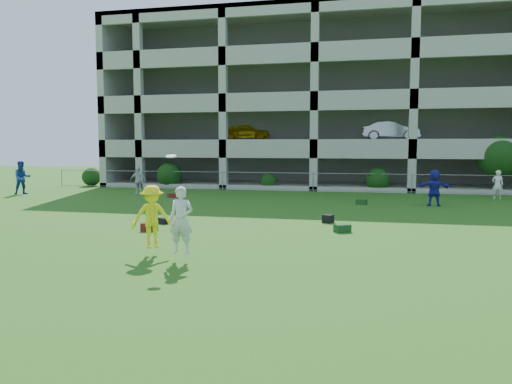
% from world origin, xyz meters
% --- Properties ---
extents(ground, '(100.00, 100.00, 0.00)m').
position_xyz_m(ground, '(0.00, 0.00, 0.00)').
color(ground, '#235114').
rests_on(ground, ground).
extents(bystander_a, '(1.22, 1.22, 2.00)m').
position_xyz_m(bystander_a, '(-16.65, 13.12, 1.00)').
color(bystander_a, navy).
rests_on(bystander_a, ground).
extents(bystander_b, '(1.02, 0.59, 1.64)m').
position_xyz_m(bystander_b, '(-9.99, 14.76, 0.82)').
color(bystander_b, silver).
rests_on(bystander_b, ground).
extents(bystander_d, '(1.66, 0.60, 1.77)m').
position_xyz_m(bystander_d, '(6.52, 12.50, 0.88)').
color(bystander_d, '#21249A').
rests_on(bystander_d, ground).
extents(bystander_e, '(0.62, 0.45, 1.59)m').
position_xyz_m(bystander_e, '(10.21, 16.32, 0.79)').
color(bystander_e, white).
rests_on(bystander_e, ground).
extents(bag_red_a, '(0.60, 0.41, 0.28)m').
position_xyz_m(bag_red_a, '(-3.78, 2.90, 0.14)').
color(bag_red_a, '#570F10').
rests_on(bag_red_a, ground).
extents(bag_black_b, '(0.47, 0.43, 0.22)m').
position_xyz_m(bag_black_b, '(-3.97, 4.51, 0.11)').
color(bag_black_b, black).
rests_on(bag_black_b, ground).
extents(bag_green_c, '(0.61, 0.57, 0.26)m').
position_xyz_m(bag_green_c, '(2.62, 4.15, 0.13)').
color(bag_green_c, '#13341A').
rests_on(bag_green_c, ground).
extents(crate_d, '(0.46, 0.46, 0.30)m').
position_xyz_m(crate_d, '(1.99, 6.12, 0.15)').
color(crate_d, black).
rests_on(crate_d, ground).
extents(bag_red_f, '(0.51, 0.52, 0.24)m').
position_xyz_m(bag_red_f, '(-7.29, 13.36, 0.12)').
color(bag_red_f, '#5D2210').
rests_on(bag_red_f, ground).
extents(bag_green_g, '(0.58, 0.47, 0.25)m').
position_xyz_m(bag_green_g, '(3.12, 12.36, 0.12)').
color(bag_green_g, '#163714').
rests_on(bag_green_g, ground).
extents(frisbee_contest, '(1.94, 1.28, 2.46)m').
position_xyz_m(frisbee_contest, '(-1.79, -0.71, 1.04)').
color(frisbee_contest, yellow).
rests_on(frisbee_contest, ground).
extents(parking_garage, '(30.00, 14.00, 12.00)m').
position_xyz_m(parking_garage, '(-0.00, 27.70, 6.01)').
color(parking_garage, '#9E998C').
rests_on(parking_garage, ground).
extents(fence, '(36.06, 0.06, 1.20)m').
position_xyz_m(fence, '(0.00, 19.00, 0.61)').
color(fence, gray).
rests_on(fence, ground).
extents(shrub_row, '(34.38, 2.52, 3.50)m').
position_xyz_m(shrub_row, '(4.59, 19.70, 1.51)').
color(shrub_row, '#163D11').
rests_on(shrub_row, ground).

